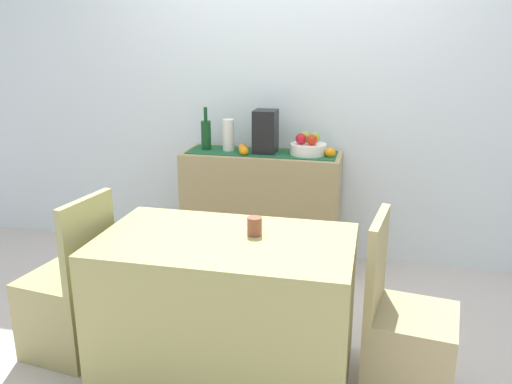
{
  "coord_description": "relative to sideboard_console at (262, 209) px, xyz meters",
  "views": [
    {
      "loc": [
        0.65,
        -2.76,
        1.69
      ],
      "look_at": [
        -0.06,
        0.37,
        0.73
      ],
      "focal_mm": 37.45,
      "sensor_mm": 36.0,
      "label": 1
    }
  ],
  "objects": [
    {
      "name": "apple_upper",
      "position": [
        0.29,
        -0.02,
        0.55
      ],
      "size": [
        0.08,
        0.08,
        0.08
      ],
      "primitive_type": "sphere",
      "color": "red",
      "rests_on": "fruit_bowl"
    },
    {
      "name": "apple_left",
      "position": [
        0.37,
        0.08,
        0.54
      ],
      "size": [
        0.07,
        0.07,
        0.07
      ],
      "primitive_type": "sphere",
      "color": "#8EAF2B",
      "rests_on": "fruit_bowl"
    },
    {
      "name": "coffee_maker",
      "position": [
        0.03,
        0.0,
        0.58
      ],
      "size": [
        0.16,
        0.18,
        0.31
      ],
      "primitive_type": "cube",
      "color": "black",
      "rests_on": "sideboard_console"
    },
    {
      "name": "apple_front",
      "position": [
        0.3,
        0.07,
        0.55
      ],
      "size": [
        0.08,
        0.08,
        0.08
      ],
      "primitive_type": "sphere",
      "color": "#92AB35",
      "rests_on": "fruit_bowl"
    },
    {
      "name": "apple_rear",
      "position": [
        0.36,
        -0.04,
        0.55
      ],
      "size": [
        0.07,
        0.07,
        0.07
      ],
      "primitive_type": "sphere",
      "color": "red",
      "rests_on": "fruit_bowl"
    },
    {
      "name": "sideboard_console",
      "position": [
        0.0,
        0.0,
        0.0
      ],
      "size": [
        1.14,
        0.42,
        0.86
      ],
      "primitive_type": "cube",
      "color": "tan",
      "rests_on": "ground"
    },
    {
      "name": "orange_loose_end",
      "position": [
        -0.1,
        -0.12,
        0.46
      ],
      "size": [
        0.07,
        0.07,
        0.07
      ],
      "primitive_type": "sphere",
      "color": "orange",
      "rests_on": "sideboard_console"
    },
    {
      "name": "coffee_cup",
      "position": [
        0.25,
        -1.3,
        0.36
      ],
      "size": [
        0.07,
        0.07,
        0.09
      ],
      "primitive_type": "cylinder",
      "color": "brown",
      "rests_on": "dining_table"
    },
    {
      "name": "ceramic_vase",
      "position": [
        -0.25,
        0.0,
        0.55
      ],
      "size": [
        0.08,
        0.08,
        0.23
      ],
      "primitive_type": "cylinder",
      "color": "silver",
      "rests_on": "sideboard_console"
    },
    {
      "name": "table_runner",
      "position": [
        0.0,
        0.0,
        0.43
      ],
      "size": [
        1.07,
        0.32,
        0.01
      ],
      "primitive_type": "cube",
      "color": "#1D5731",
      "rests_on": "sideboard_console"
    },
    {
      "name": "orange_loose_far",
      "position": [
        -0.14,
        -0.03,
        0.46
      ],
      "size": [
        0.07,
        0.07,
        0.07
      ],
      "primitive_type": "sphere",
      "color": "orange",
      "rests_on": "sideboard_console"
    },
    {
      "name": "dining_table",
      "position": [
        0.12,
        -1.38,
        -0.06
      ],
      "size": [
        1.23,
        0.72,
        0.74
      ],
      "primitive_type": "cube",
      "color": "#9D9758",
      "rests_on": "ground"
    },
    {
      "name": "chair_near_window",
      "position": [
        -0.76,
        -1.38,
        -0.16
      ],
      "size": [
        0.45,
        0.45,
        0.9
      ],
      "color": "#988E58",
      "rests_on": "ground"
    },
    {
      "name": "fruit_bowl",
      "position": [
        0.33,
        0.0,
        0.47
      ],
      "size": [
        0.26,
        0.26,
        0.07
      ],
      "primitive_type": "cylinder",
      "color": "white",
      "rests_on": "table_runner"
    },
    {
      "name": "chair_by_corner",
      "position": [
        1.0,
        -1.38,
        -0.16
      ],
      "size": [
        0.45,
        0.45,
        0.9
      ],
      "color": "#9D8C61",
      "rests_on": "ground"
    },
    {
      "name": "ground_plane",
      "position": [
        0.15,
        -0.92,
        -0.44
      ],
      "size": [
        6.4,
        6.4,
        0.02
      ],
      "primitive_type": "cube",
      "color": "beige",
      "rests_on": "ground"
    },
    {
      "name": "wine_bottle",
      "position": [
        -0.42,
        0.0,
        0.55
      ],
      "size": [
        0.07,
        0.07,
        0.32
      ],
      "color": "#11411D",
      "rests_on": "sideboard_console"
    },
    {
      "name": "orange_loose_mid",
      "position": [
        0.49,
        -0.05,
        0.46
      ],
      "size": [
        0.07,
        0.07,
        0.07
      ],
      "primitive_type": "sphere",
      "color": "orange",
      "rests_on": "sideboard_console"
    },
    {
      "name": "room_wall_rear",
      "position": [
        0.15,
        0.26,
        0.92
      ],
      "size": [
        6.4,
        0.06,
        2.7
      ],
      "primitive_type": "cube",
      "color": "silver",
      "rests_on": "ground"
    }
  ]
}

